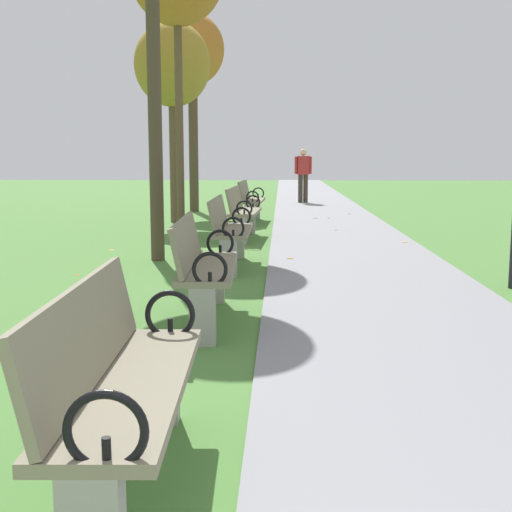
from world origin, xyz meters
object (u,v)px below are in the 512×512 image
object	(u,v)px
tree_3	(172,66)
tree_4	(192,53)
park_bench_5	(242,211)
pedestrian_walking	(303,173)
park_bench_4	(229,230)
park_bench_2	(121,381)
park_bench_3	(203,267)
park_bench_6	(250,200)

from	to	relation	value
tree_3	tree_4	distance (m)	2.91
park_bench_5	pedestrian_walking	xyz separation A→B (m)	(1.33, 8.92, 0.44)
park_bench_4	park_bench_5	xyz separation A→B (m)	(0.00, 2.94, 0.00)
park_bench_2	park_bench_3	bearing A→B (deg)	90.00
park_bench_4	tree_4	distance (m)	9.51
pedestrian_walking	tree_3	bearing A→B (deg)	-116.34
park_bench_3	park_bench_4	xyz separation A→B (m)	(-0.00, 2.88, 0.00)
park_bench_3	tree_4	distance (m)	12.21
tree_3	pedestrian_walking	bearing A→B (deg)	63.66
tree_4	pedestrian_walking	distance (m)	5.28
tree_4	pedestrian_walking	world-z (taller)	tree_4
park_bench_2	park_bench_5	distance (m)	8.79
park_bench_4	pedestrian_walking	size ratio (longest dim) A/B	0.99
park_bench_5	tree_3	distance (m)	4.38
park_bench_4	park_bench_6	distance (m)	5.87
park_bench_2	park_bench_5	world-z (taller)	same
park_bench_2	park_bench_4	xyz separation A→B (m)	(-0.00, 5.84, 0.00)
park_bench_6	park_bench_5	bearing A→B (deg)	-90.00
park_bench_6	tree_3	bearing A→B (deg)	-179.80
park_bench_2	park_bench_5	bearing A→B (deg)	90.00
park_bench_4	park_bench_5	size ratio (longest dim) A/B	0.99
park_bench_4	park_bench_6	world-z (taller)	same
park_bench_5	park_bench_6	world-z (taller)	same
park_bench_6	tree_4	xyz separation A→B (m)	(-1.59, 2.83, 3.50)
park_bench_6	tree_4	distance (m)	4.77
park_bench_4	park_bench_3	bearing A→B (deg)	-90.00
park_bench_3	park_bench_6	xyz separation A→B (m)	(0.00, 8.76, 0.00)
park_bench_4	tree_4	size ratio (longest dim) A/B	0.32
park_bench_5	park_bench_2	bearing A→B (deg)	-90.00
park_bench_4	park_bench_2	bearing A→B (deg)	-90.00
park_bench_3	tree_3	world-z (taller)	tree_3
park_bench_3	pedestrian_walking	size ratio (longest dim) A/B	1.00
park_bench_5	park_bench_6	distance (m)	2.93
park_bench_6	park_bench_3	bearing A→B (deg)	-90.00
park_bench_4	tree_4	xyz separation A→B (m)	(-1.59, 8.70, 3.50)
park_bench_6	park_bench_2	bearing A→B (deg)	-90.00
park_bench_5	tree_3	xyz separation A→B (m)	(-1.64, 2.93, 2.82)
park_bench_4	pedestrian_walking	world-z (taller)	pedestrian_walking
park_bench_5	pedestrian_walking	size ratio (longest dim) A/B	1.00
park_bench_3	pedestrian_walking	world-z (taller)	pedestrian_walking
park_bench_6	pedestrian_walking	xyz separation A→B (m)	(1.33, 5.99, 0.44)
tree_3	park_bench_3	bearing A→B (deg)	-79.36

